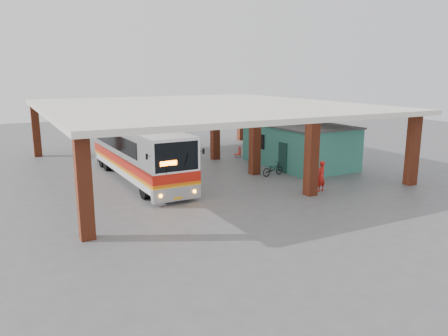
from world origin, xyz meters
TOP-DOWN VIEW (x-y plane):
  - ground at (0.00, 0.00)m, footprint 90.00×90.00m
  - brick_columns at (1.43, 5.00)m, footprint 20.10×21.60m
  - canopy_roof at (0.50, 6.50)m, footprint 21.00×23.00m
  - shop_building at (7.49, 4.00)m, footprint 5.20×8.20m
  - coach_bus at (-4.47, 5.06)m, footprint 2.93×12.91m
  - motorcycle at (3.84, 2.01)m, footprint 1.80×0.84m
  - pedestrian at (4.05, -2.63)m, footprint 0.74×0.56m
  - red_chair at (5.10, 8.87)m, footprint 0.53×0.53m

SIDE VIEW (x-z plane):
  - ground at x=0.00m, z-range 0.00..0.00m
  - red_chair at x=5.10m, z-range -0.03..0.81m
  - motorcycle at x=3.84m, z-range 0.00..0.91m
  - pedestrian at x=4.05m, z-range 0.00..1.81m
  - shop_building at x=7.49m, z-range 0.01..3.12m
  - coach_bus at x=-4.47m, z-range -0.01..3.73m
  - brick_columns at x=1.43m, z-range 0.00..4.35m
  - canopy_roof at x=0.50m, z-range 4.35..4.65m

